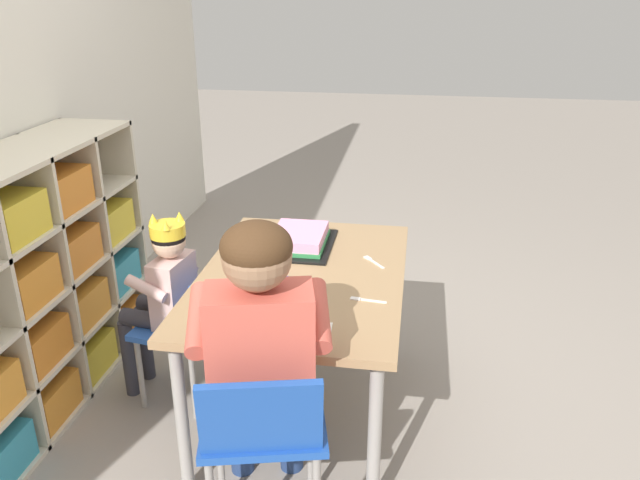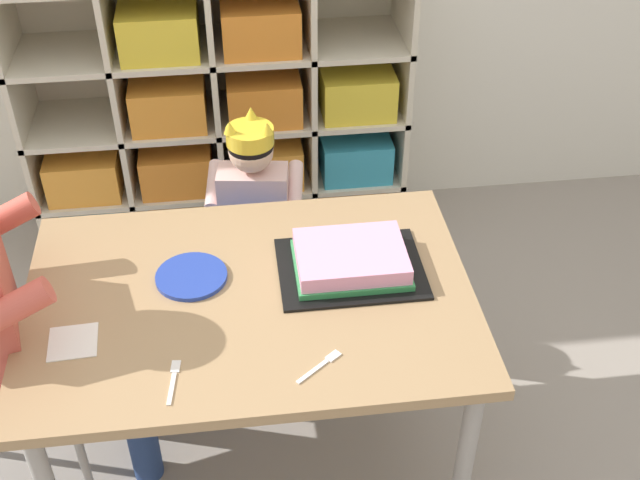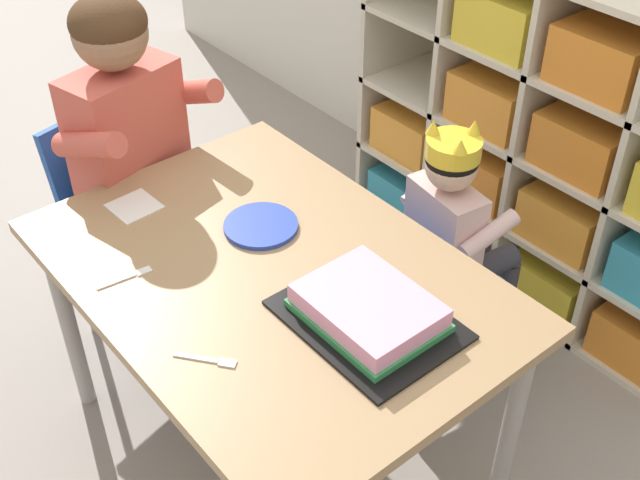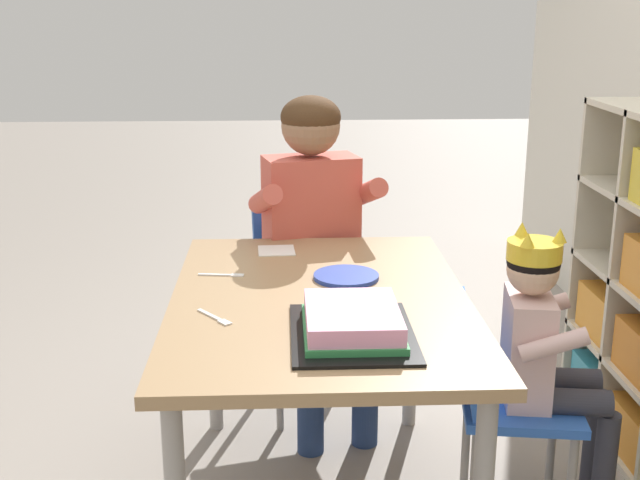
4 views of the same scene
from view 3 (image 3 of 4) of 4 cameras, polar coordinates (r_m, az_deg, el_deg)
ground at (r=2.27m, az=-2.96°, el=-14.51°), size 16.00×16.00×0.00m
storage_cubby_shelf at (r=2.58m, az=16.06°, el=5.43°), size 1.34×0.36×1.06m
activity_table at (r=1.85m, az=-3.53°, el=-3.72°), size 1.10×0.77×0.64m
classroom_chair_blue at (r=2.20m, az=7.22°, el=-2.76°), size 0.37×0.36×0.61m
child_with_crown at (r=2.17m, az=9.70°, el=1.09°), size 0.32×0.32×0.83m
classroom_chair_adult_side at (r=2.39m, az=-13.48°, el=2.81°), size 0.43×0.43×0.71m
adult_helper_seated at (r=2.19m, az=-12.30°, el=6.41°), size 0.47×0.45×1.08m
birthday_cake_on_tray at (r=1.66m, az=3.45°, el=-5.08°), size 0.37×0.28×0.07m
paper_plate_stack at (r=1.92m, az=-4.23°, el=1.03°), size 0.18×0.18×0.01m
paper_napkin_square at (r=2.04m, az=-13.08°, el=2.36°), size 0.12×0.12×0.00m
fork_near_child_seat at (r=1.61m, az=-7.89°, el=-8.46°), size 0.11×0.09×0.00m
fork_by_napkin at (r=1.83m, az=-13.49°, el=-2.57°), size 0.03×0.13×0.00m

